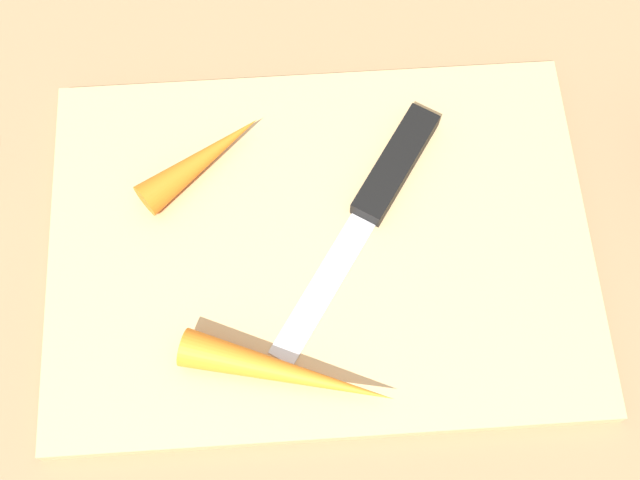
{
  "coord_description": "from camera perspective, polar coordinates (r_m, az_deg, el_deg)",
  "views": [
    {
      "loc": [
        0.01,
        0.21,
        0.52
      ],
      "look_at": [
        0.0,
        0.0,
        0.01
      ],
      "focal_mm": 46.16,
      "sensor_mm": 36.0,
      "label": 1
    }
  ],
  "objects": [
    {
      "name": "ground_plane",
      "position": [
        0.56,
        0.0,
        -0.47
      ],
      "size": [
        1.4,
        1.4,
        0.0
      ],
      "primitive_type": "plane",
      "color": "#8C6D4C"
    },
    {
      "name": "cutting_board",
      "position": [
        0.55,
        0.0,
        -0.24
      ],
      "size": [
        0.36,
        0.26,
        0.01
      ],
      "primitive_type": "cube",
      "color": "tan",
      "rests_on": "ground_plane"
    },
    {
      "name": "knife",
      "position": [
        0.56,
        4.64,
        4.19
      ],
      "size": [
        0.13,
        0.18,
        0.01
      ],
      "rotation": [
        0.0,
        0.0,
        0.99
      ],
      "color": "#B7B7BC",
      "rests_on": "cutting_board"
    },
    {
      "name": "carrot_long",
      "position": [
        0.51,
        -2.26,
        -9.17
      ],
      "size": [
        0.13,
        0.06,
        0.02
      ],
      "primitive_type": "cone",
      "rotation": [
        0.0,
        1.57,
        2.83
      ],
      "color": "orange",
      "rests_on": "cutting_board"
    },
    {
      "name": "carrot_short",
      "position": [
        0.56,
        -8.19,
        5.54
      ],
      "size": [
        0.09,
        0.08,
        0.02
      ],
      "primitive_type": "cone",
      "rotation": [
        0.0,
        1.57,
        3.78
      ],
      "color": "orange",
      "rests_on": "cutting_board"
    }
  ]
}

